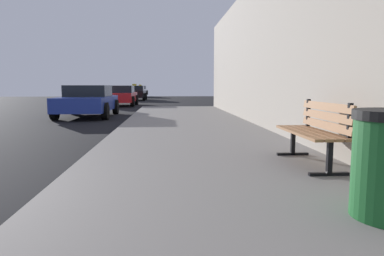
# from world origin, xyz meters

# --- Properties ---
(sidewalk) EXTENTS (4.00, 32.00, 0.15)m
(sidewalk) POSITION_xyz_m (4.00, 0.00, 0.07)
(sidewalk) COLOR gray
(sidewalk) RESTS_ON ground_plane
(bench) EXTENTS (0.52, 1.54, 0.89)m
(bench) POSITION_xyz_m (5.39, 1.72, 0.66)
(bench) COLOR #9E6B42
(bench) RESTS_ON sidewalk
(car_blue) EXTENTS (2.06, 4.18, 1.27)m
(car_blue) POSITION_xyz_m (0.12, 11.56, 0.65)
(car_blue) COLOR #233899
(car_blue) RESTS_ON ground_plane
(car_red) EXTENTS (1.95, 4.26, 1.27)m
(car_red) POSITION_xyz_m (0.40, 19.63, 0.65)
(car_red) COLOR red
(car_red) RESTS_ON ground_plane
(car_black) EXTENTS (2.07, 4.22, 1.43)m
(car_black) POSITION_xyz_m (0.43, 28.71, 0.65)
(car_black) COLOR black
(car_black) RESTS_ON ground_plane
(car_silver) EXTENTS (1.96, 4.56, 1.27)m
(car_silver) POSITION_xyz_m (-0.09, 38.12, 0.65)
(car_silver) COLOR #B7B7BF
(car_silver) RESTS_ON ground_plane
(car_white) EXTENTS (2.00, 4.24, 1.43)m
(car_white) POSITION_xyz_m (-0.40, 46.69, 0.65)
(car_white) COLOR white
(car_white) RESTS_ON ground_plane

